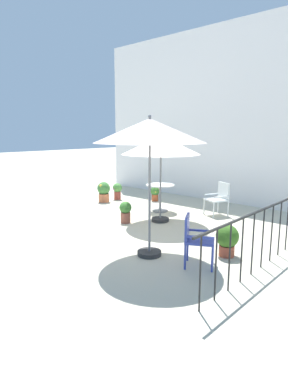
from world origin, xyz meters
TOP-DOWN VIEW (x-y plane):
  - ground_plane at (0.00, 0.00)m, footprint 60.00×60.00m
  - villa_facade at (0.00, 4.01)m, footprint 10.13×0.30m
  - terrace_railing at (3.06, 0.00)m, footprint 0.03×4.83m
  - patio_umbrella_0 at (0.00, 0.69)m, footprint 1.92×1.92m
  - patio_umbrella_1 at (1.33, -1.22)m, footprint 1.95×1.95m
  - cafe_table_0 at (-0.68, 1.50)m, footprint 0.80×0.80m
  - patio_chair_0 at (0.75, 2.25)m, footprint 0.63×0.65m
  - patio_chair_1 at (2.21, -1.07)m, footprint 0.62×0.60m
  - potted_plant_0 at (-2.82, 1.24)m, footprint 0.43×0.41m
  - potted_plant_1 at (-0.53, -0.01)m, footprint 0.30×0.30m
  - potted_plant_2 at (-2.78, 1.81)m, footprint 0.30×0.31m
  - potted_plant_3 at (2.39, -0.31)m, footprint 0.42×0.42m
  - potted_plant_4 at (-1.70, 2.47)m, footprint 0.29×0.29m

SIDE VIEW (x-z plane):
  - ground_plane at x=0.00m, z-range 0.00..0.00m
  - potted_plant_4 at x=-1.70m, z-range 0.03..0.51m
  - potted_plant_1 at x=-0.53m, z-range 0.02..0.56m
  - potted_plant_2 at x=-2.78m, z-range 0.04..0.59m
  - potted_plant_3 at x=2.39m, z-range 0.04..0.62m
  - potted_plant_0 at x=-2.82m, z-range 0.03..0.67m
  - patio_chair_0 at x=0.75m, z-range 0.06..0.94m
  - patio_chair_1 at x=2.21m, z-range 0.07..0.94m
  - cafe_table_0 at x=-0.68m, z-range 0.15..0.92m
  - terrace_railing at x=3.06m, z-range 0.18..1.19m
  - patio_umbrella_0 at x=0.00m, z-range 0.79..2.98m
  - patio_umbrella_1 at x=1.33m, z-range 0.96..3.47m
  - villa_facade at x=0.00m, z-range 0.00..5.45m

